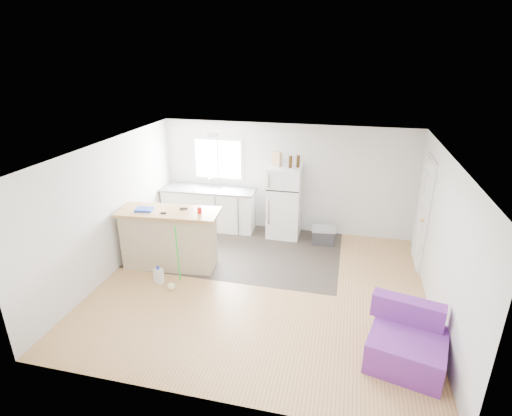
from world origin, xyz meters
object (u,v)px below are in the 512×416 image
(red_cup, at_px, (199,210))
(bottle_right, at_px, (298,161))
(blue_tray, at_px, (144,209))
(bottle_left, at_px, (290,162))
(kitchen_cabinets, at_px, (209,208))
(cleaner_jug, at_px, (159,276))
(cardboard_box, at_px, (277,159))
(peninsula, at_px, (170,238))
(refrigerator, at_px, (284,202))
(mop, at_px, (173,277))
(purple_seat, at_px, (407,343))
(cooler, at_px, (323,235))

(red_cup, height_order, bottle_right, bottle_right)
(blue_tray, height_order, bottle_left, bottle_left)
(kitchen_cabinets, distance_m, cleaner_jug, 2.49)
(blue_tray, xyz_separation_m, cardboard_box, (2.07, 1.90, 0.58))
(peninsula, xyz_separation_m, refrigerator, (1.85, 1.83, 0.22))
(cleaner_jug, height_order, red_cup, red_cup)
(blue_tray, relative_size, bottle_left, 1.20)
(peninsula, xyz_separation_m, cleaner_jug, (0.05, -0.63, -0.43))
(mop, distance_m, bottle_right, 3.43)
(peninsula, bearing_deg, bottle_right, 36.05)
(purple_seat, distance_m, blue_tray, 4.79)
(bottle_left, distance_m, bottle_right, 0.17)
(red_cup, relative_size, blue_tray, 0.40)
(mop, bearing_deg, peninsula, 94.22)
(purple_seat, relative_size, blue_tray, 3.69)
(red_cup, xyz_separation_m, bottle_left, (1.35, 1.72, 0.51))
(red_cup, bearing_deg, kitchen_cabinets, 105.20)
(blue_tray, relative_size, bottle_right, 1.20)
(blue_tray, bearing_deg, cleaner_jug, -49.99)
(blue_tray, bearing_deg, mop, -39.93)
(purple_seat, relative_size, red_cup, 9.23)
(red_cup, distance_m, bottle_left, 2.25)
(peninsula, xyz_separation_m, purple_seat, (4.05, -1.62, -0.29))
(cardboard_box, height_order, bottle_right, cardboard_box)
(peninsula, xyz_separation_m, mop, (0.38, -0.74, -0.34))
(peninsula, height_order, refrigerator, refrigerator)
(refrigerator, height_order, bottle_left, bottle_left)
(red_cup, distance_m, cardboard_box, 2.14)
(mop, xyz_separation_m, cardboard_box, (1.29, 2.55, 1.49))
(red_cup, bearing_deg, purple_seat, -25.58)
(kitchen_cabinets, xyz_separation_m, bottle_left, (1.84, -0.10, 1.22))
(red_cup, relative_size, bottle_left, 0.48)
(cooler, relative_size, red_cup, 4.27)
(kitchen_cabinets, height_order, red_cup, red_cup)
(mop, bearing_deg, refrigerator, 37.52)
(cardboard_box, bearing_deg, bottle_right, 2.44)
(purple_seat, xyz_separation_m, blue_tray, (-4.46, 1.53, 0.86))
(purple_seat, relative_size, mop, 0.90)
(kitchen_cabinets, distance_m, bottle_left, 2.21)
(cleaner_jug, height_order, mop, mop)
(bottle_right, bearing_deg, red_cup, -129.63)
(bottle_right, bearing_deg, cooler, -20.37)
(cleaner_jug, relative_size, bottle_right, 1.31)
(kitchen_cabinets, relative_size, blue_tray, 7.13)
(purple_seat, relative_size, cleaner_jug, 3.37)
(cooler, bearing_deg, bottle_right, 153.84)
(cleaner_jug, xyz_separation_m, blue_tray, (-0.45, 0.54, 1.00))
(mop, relative_size, blue_tray, 4.10)
(refrigerator, relative_size, bottle_right, 6.28)
(refrigerator, bearing_deg, kitchen_cabinets, 179.30)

